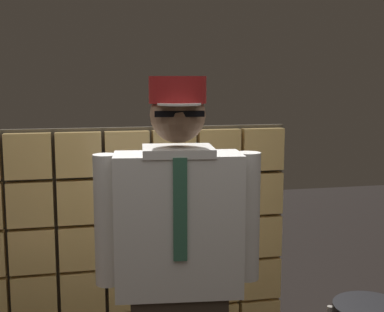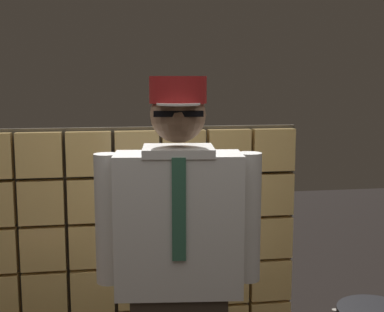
% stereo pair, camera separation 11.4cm
% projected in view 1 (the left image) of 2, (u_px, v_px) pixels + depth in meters
% --- Properties ---
extents(glass_block_wall, '(2.07, 0.10, 1.49)m').
position_uv_depth(glass_block_wall, '(129.00, 244.00, 3.33)').
color(glass_block_wall, '#F2C672').
rests_on(glass_block_wall, ground).
extents(standing_person, '(0.71, 0.33, 1.77)m').
position_uv_depth(standing_person, '(178.00, 275.00, 2.25)').
color(standing_person, '#382D23').
rests_on(standing_person, ground).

